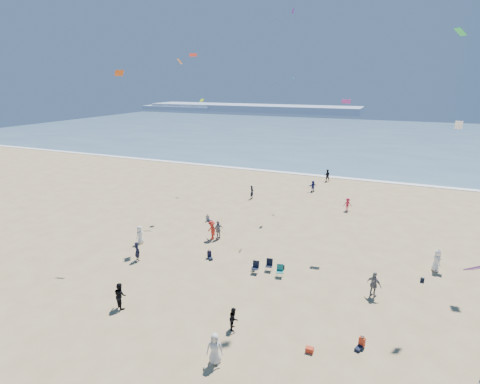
% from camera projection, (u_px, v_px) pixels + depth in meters
% --- Properties ---
extents(ground, '(220.00, 220.00, 0.00)m').
position_uv_depth(ground, '(155.00, 349.00, 21.69)').
color(ground, tan).
rests_on(ground, ground).
extents(ocean, '(220.00, 100.00, 0.06)m').
position_uv_depth(ocean, '(353.00, 136.00, 105.56)').
color(ocean, '#476B84').
rests_on(ocean, ground).
extents(surf_line, '(220.00, 1.20, 0.08)m').
position_uv_depth(surf_line, '(316.00, 175.00, 61.41)').
color(surf_line, white).
rests_on(surf_line, ground).
extents(headland_far, '(110.00, 20.00, 3.20)m').
position_uv_depth(headland_far, '(251.00, 108.00, 193.74)').
color(headland_far, '#7A8EA8').
rests_on(headland_far, ground).
extents(headland_near, '(40.00, 14.00, 2.00)m').
position_uv_depth(headland_near, '(180.00, 108.00, 204.42)').
color(headland_near, '#7A8EA8').
rests_on(headland_near, ground).
extents(standing_flyers, '(27.75, 42.72, 1.91)m').
position_uv_depth(standing_flyers, '(280.00, 239.00, 34.65)').
color(standing_flyers, black).
rests_on(standing_flyers, ground).
extents(seated_group, '(18.75, 28.42, 0.84)m').
position_uv_depth(seated_group, '(240.00, 316.00, 23.99)').
color(seated_group, white).
rests_on(seated_group, ground).
extents(chair_cluster, '(2.69, 1.47, 1.00)m').
position_uv_depth(chair_cluster, '(268.00, 268.00, 30.03)').
color(chair_cluster, black).
rests_on(chair_cluster, ground).
extents(white_tote, '(0.35, 0.20, 0.40)m').
position_uv_depth(white_tote, '(254.00, 268.00, 30.63)').
color(white_tote, silver).
rests_on(white_tote, ground).
extents(black_backpack, '(0.30, 0.22, 0.38)m').
position_uv_depth(black_backpack, '(283.00, 267.00, 30.77)').
color(black_backpack, black).
rests_on(black_backpack, ground).
extents(cooler, '(0.45, 0.30, 0.30)m').
position_uv_depth(cooler, '(310.00, 350.00, 21.39)').
color(cooler, red).
rests_on(cooler, ground).
extents(navy_bag, '(0.28, 0.18, 0.34)m').
position_uv_depth(navy_bag, '(422.00, 280.00, 28.89)').
color(navy_bag, black).
rests_on(navy_bag, ground).
extents(kites_aloft, '(38.47, 46.36, 28.55)m').
position_uv_depth(kites_aloft, '(393.00, 88.00, 24.69)').
color(kites_aloft, green).
rests_on(kites_aloft, ground).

